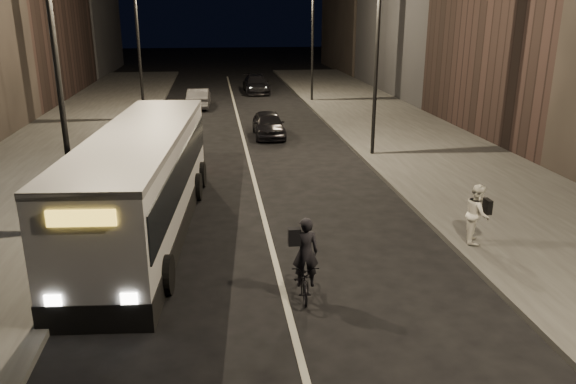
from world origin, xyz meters
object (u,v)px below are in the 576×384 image
object	(u,v)px
streetlight_left_near	(65,50)
car_mid	(199,98)
streetlight_right_mid	(372,35)
car_near	(269,124)
city_bus	(143,178)
cyclist_on_bicycle	(304,270)
streetlight_left_far	(142,28)
car_far	(256,84)
pedestrian_woman	(477,214)
streetlight_right_far	(309,25)

from	to	relation	value
streetlight_left_near	car_mid	world-z (taller)	streetlight_left_near
streetlight_right_mid	car_near	bearing A→B (deg)	129.27
streetlight_left_near	car_near	world-z (taller)	streetlight_left_near
streetlight_left_near	car_mid	xyz separation A→B (m)	(2.89, 22.50, -4.69)
city_bus	cyclist_on_bicycle	world-z (taller)	city_bus
streetlight_left_far	car_far	xyz separation A→B (m)	(7.31, 11.16, -4.67)
car_near	streetlight_left_near	bearing A→B (deg)	-117.08
streetlight_left_far	city_bus	size ratio (longest dim) A/B	0.70
car_near	car_mid	distance (m)	10.35
streetlight_left_near	streetlight_left_far	size ratio (longest dim) A/B	1.00
streetlight_right_mid	streetlight_left_far	xyz separation A→B (m)	(-10.66, 10.00, 0.00)
streetlight_left_far	car_mid	xyz separation A→B (m)	(2.89, 4.50, -4.69)
streetlight_left_near	city_bus	xyz separation A→B (m)	(1.73, 0.17, -3.68)
car_near	streetlight_right_mid	bearing A→B (deg)	-50.35
streetlight_right_mid	cyclist_on_bicycle	xyz separation A→B (m)	(-4.87, -12.46, -4.69)
streetlight_right_mid	cyclist_on_bicycle	distance (m)	14.17
city_bus	cyclist_on_bicycle	size ratio (longest dim) A/B	5.78
city_bus	car_near	xyz separation A→B (m)	(4.95, 12.69, -1.02)
streetlight_left_far	streetlight_right_mid	bearing A→B (deg)	-43.16
streetlight_right_mid	car_mid	bearing A→B (deg)	118.20
cyclist_on_bicycle	pedestrian_woman	distance (m)	5.66
streetlight_right_far	pedestrian_woman	size ratio (longest dim) A/B	4.84
pedestrian_woman	car_far	world-z (taller)	pedestrian_woman
streetlight_left_near	cyclist_on_bicycle	distance (m)	8.69
pedestrian_woman	cyclist_on_bicycle	bearing A→B (deg)	132.70
streetlight_left_near	city_bus	distance (m)	4.07
pedestrian_woman	car_far	xyz separation A→B (m)	(-3.70, 31.45, -0.31)
streetlight_right_far	cyclist_on_bicycle	distance (m)	29.25
car_mid	streetlight_right_far	bearing A→B (deg)	-166.83
car_far	car_near	bearing A→B (deg)	-93.24
streetlight_right_mid	pedestrian_woman	world-z (taller)	streetlight_right_mid
streetlight_left_near	car_far	xyz separation A→B (m)	(7.31, 29.16, -4.67)
streetlight_left_far	pedestrian_woman	distance (m)	23.49
streetlight_right_far	car_near	distance (m)	12.72
car_near	pedestrian_woman	bearing A→B (deg)	-73.70
streetlight_left_near	streetlight_right_mid	bearing A→B (deg)	36.88
streetlight_right_mid	city_bus	distance (m)	12.43
streetlight_left_far	car_far	distance (m)	14.14
streetlight_right_mid	streetlight_right_far	bearing A→B (deg)	90.00
city_bus	pedestrian_woman	size ratio (longest dim) A/B	6.91
cyclist_on_bicycle	car_near	world-z (taller)	cyclist_on_bicycle
streetlight_left_far	pedestrian_woman	world-z (taller)	streetlight_left_far
streetlight_right_mid	pedestrian_woman	xyz separation A→B (m)	(0.34, -10.28, -4.36)
streetlight_right_mid	streetlight_right_far	xyz separation A→B (m)	(0.00, 16.00, 0.00)
car_near	car_far	xyz separation A→B (m)	(0.62, 16.30, 0.03)
streetlight_right_far	streetlight_right_mid	bearing A→B (deg)	-90.00
cyclist_on_bicycle	car_far	size ratio (longest dim) A/B	0.42
pedestrian_woman	car_far	distance (m)	31.66
pedestrian_woman	car_near	size ratio (longest dim) A/B	0.43
car_near	car_mid	world-z (taller)	car_mid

